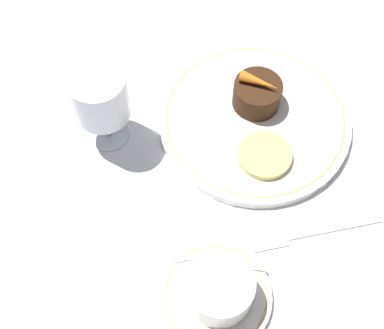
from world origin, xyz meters
The scene contains 10 objects.
ground_plane centered at (0.00, 0.00, 0.00)m, with size 3.00×3.00×0.00m, color white.
dinner_plate centered at (0.03, -0.01, 0.01)m, with size 0.28×0.28×0.01m.
saucer centered at (-0.20, 0.13, 0.01)m, with size 0.14×0.14×0.01m.
coffee_cup centered at (-0.20, 0.12, 0.04)m, with size 0.11×0.08×0.05m.
spoon centered at (-0.15, 0.12, 0.01)m, with size 0.06×0.11×0.00m.
wine_glass centered at (0.07, 0.19, 0.09)m, with size 0.07×0.07×0.13m.
fork centered at (-0.16, 0.00, 0.00)m, with size 0.04×0.18×0.01m.
dessert_cake centered at (0.05, -0.02, 0.03)m, with size 0.07×0.07×0.04m.
carrot_garnish centered at (0.05, -0.02, 0.06)m, with size 0.05×0.05×0.02m.
pineapple_slice centered at (-0.04, 0.00, 0.02)m, with size 0.07×0.07×0.01m.
Camera 1 is at (-0.35, 0.21, 0.64)m, focal length 50.00 mm.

